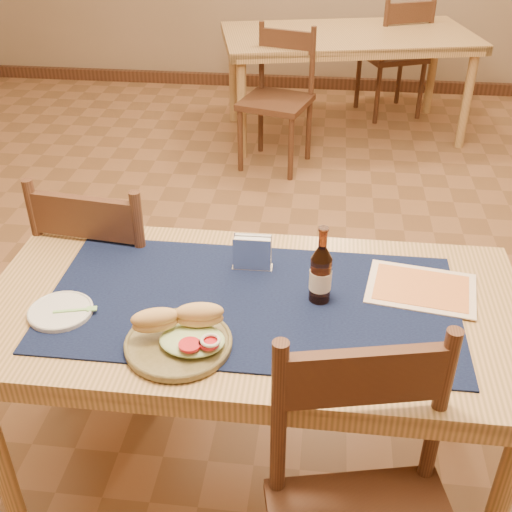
# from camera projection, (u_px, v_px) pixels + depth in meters

# --- Properties ---
(room) EXTENTS (6.04, 7.04, 2.84)m
(room) POSITION_uv_depth(u_px,v_px,m) (280.00, 11.00, 2.20)
(room) COLOR #8C5F3D
(room) RESTS_ON ground
(main_table) EXTENTS (1.60, 0.80, 0.75)m
(main_table) POSITION_uv_depth(u_px,v_px,m) (252.00, 325.00, 1.93)
(main_table) COLOR tan
(main_table) RESTS_ON ground
(placemat) EXTENTS (1.20, 0.60, 0.01)m
(placemat) POSITION_uv_depth(u_px,v_px,m) (252.00, 302.00, 1.88)
(placemat) COLOR #101B3C
(placemat) RESTS_ON main_table
(baseboard) EXTENTS (6.00, 7.00, 0.10)m
(baseboard) POSITION_uv_depth(u_px,v_px,m) (274.00, 320.00, 2.93)
(baseboard) COLOR #4B2B1A
(baseboard) RESTS_ON ground
(back_table) EXTENTS (1.91, 1.25, 0.75)m
(back_table) POSITION_uv_depth(u_px,v_px,m) (348.00, 45.00, 4.59)
(back_table) COLOR tan
(back_table) RESTS_ON ground
(chair_main_far) EXTENTS (0.49, 0.49, 0.96)m
(chair_main_far) POSITION_uv_depth(u_px,v_px,m) (116.00, 276.00, 2.44)
(chair_main_far) COLOR #4B2B1A
(chair_main_far) RESTS_ON ground
(chair_back_near) EXTENTS (0.52, 0.52, 0.91)m
(chair_back_near) POSITION_uv_depth(u_px,v_px,m) (278.00, 97.00, 4.24)
(chair_back_near) COLOR #4B2B1A
(chair_back_near) RESTS_ON ground
(chair_back_far) EXTENTS (0.57, 0.57, 0.95)m
(chair_back_far) POSITION_uv_depth(u_px,v_px,m) (395.00, 54.00, 5.01)
(chair_back_far) COLOR #4B2B1A
(chair_back_far) RESTS_ON ground
(sandwich_plate) EXTENTS (0.29, 0.29, 0.11)m
(sandwich_plate) POSITION_uv_depth(u_px,v_px,m) (181.00, 337.00, 1.70)
(sandwich_plate) COLOR olive
(sandwich_plate) RESTS_ON placemat
(side_plate) EXTENTS (0.18, 0.18, 0.02)m
(side_plate) POSITION_uv_depth(u_px,v_px,m) (61.00, 311.00, 1.83)
(side_plate) COLOR silver
(side_plate) RESTS_ON placemat
(fork) EXTENTS (0.12, 0.05, 0.00)m
(fork) POSITION_uv_depth(u_px,v_px,m) (79.00, 310.00, 1.82)
(fork) COLOR #8AD072
(fork) RESTS_ON side_plate
(beer_bottle) EXTENTS (0.06, 0.06, 0.24)m
(beer_bottle) POSITION_uv_depth(u_px,v_px,m) (321.00, 274.00, 1.84)
(beer_bottle) COLOR #4D210D
(beer_bottle) RESTS_ON placemat
(napkin_holder) EXTENTS (0.13, 0.05, 0.11)m
(napkin_holder) POSITION_uv_depth(u_px,v_px,m) (252.00, 253.00, 2.00)
(napkin_holder) COLOR silver
(napkin_holder) RESTS_ON placemat
(menu_card) EXTENTS (0.35, 0.28, 0.01)m
(menu_card) POSITION_uv_depth(u_px,v_px,m) (421.00, 288.00, 1.93)
(menu_card) COLOR beige
(menu_card) RESTS_ON placemat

